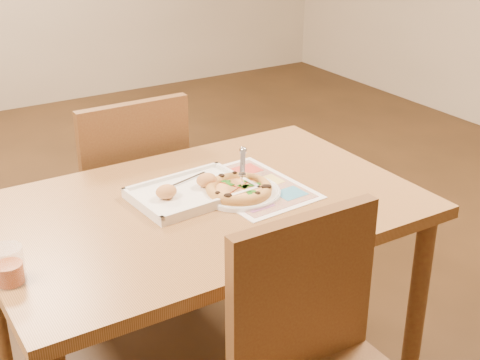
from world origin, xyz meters
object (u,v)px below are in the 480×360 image
chair_near (323,352)px  pizza_cutter (243,166)px  chair_far (128,180)px  glass_tumbler (9,268)px  pizza (239,189)px  appetizer_tray (191,192)px  dining_table (203,228)px  plate (240,193)px  menu (251,187)px

chair_near → pizza_cutter: bearing=75.9°
chair_far → glass_tumbler: size_ratio=4.82×
pizza_cutter → glass_tumbler: 0.79m
pizza → appetizer_tray: appetizer_tray is taller
dining_table → appetizer_tray: (-0.01, 0.06, 0.10)m
chair_near → appetizer_tray: 0.68m
chair_near → plate: size_ratio=1.85×
chair_far → pizza_cutter: size_ratio=3.70×
dining_table → plate: size_ratio=5.11×
dining_table → pizza_cutter: pizza_cutter is taller
pizza_cutter → chair_far: bearing=48.6°
pizza → plate: bearing=40.6°
menu → appetizer_tray: bearing=168.5°
dining_table → chair_near: size_ratio=2.77×
dining_table → chair_far: size_ratio=2.77×
pizza_cutter → appetizer_tray: 0.18m
chair_near → glass_tumbler: (-0.61, 0.46, 0.20)m
chair_far → appetizer_tray: bearing=89.0°
chair_near → pizza: 0.62m
chair_far → glass_tumbler: (-0.61, -0.74, 0.20)m
chair_near → pizza_cutter: (0.16, 0.62, 0.23)m
appetizer_tray → dining_table: bearing=-80.5°
chair_near → appetizer_tray: size_ratio=1.25×
pizza_cutter → appetizer_tray: size_ratio=0.34×
appetizer_tray → pizza: bearing=-29.7°
plate → pizza: size_ratio=1.23×
pizza_cutter → menu: size_ratio=0.32×
pizza_cutter → menu: pizza_cutter is taller
pizza → glass_tumbler: 0.74m
dining_table → pizza_cutter: (0.16, 0.02, 0.16)m
plate → pizza: 0.02m
plate → pizza: (-0.01, -0.01, 0.02)m
dining_table → chair_near: bearing=-90.0°
chair_near → dining_table: bearing=90.0°
dining_table → pizza: bearing=-7.5°
plate → menu: plate is taller
dining_table → pizza_cutter: bearing=8.1°
pizza_cutter → dining_table: bearing=131.5°
plate → appetizer_tray: size_ratio=0.68×
plate → glass_tumbler: glass_tumbler is taller
chair_near → plate: bearing=77.8°
plate → chair_near: bearing=-102.2°
chair_near → pizza_cutter: size_ratio=3.70×
chair_far → plate: bearing=101.9°
chair_far → chair_near: bearing=90.0°
chair_far → appetizer_tray: 0.57m
pizza → appetizer_tray: bearing=150.3°
appetizer_tray → menu: size_ratio=0.93×
chair_far → menu: chair_far is taller
plate → dining_table: bearing=176.3°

